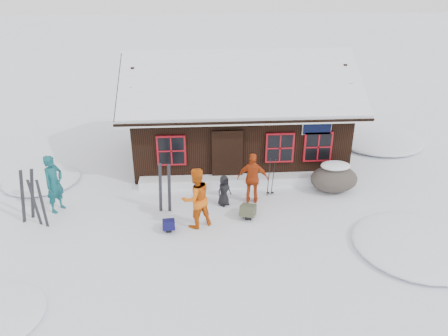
{
  "coord_description": "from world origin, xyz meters",
  "views": [
    {
      "loc": [
        -0.18,
        -11.94,
        7.43
      ],
      "look_at": [
        0.68,
        0.96,
        1.3
      ],
      "focal_mm": 35.0,
      "sensor_mm": 36.0,
      "label": 1
    }
  ],
  "objects_px": {
    "boulder": "(334,178)",
    "ski_poles": "(271,178)",
    "backpack_blue": "(169,226)",
    "backpack_olive": "(248,212)",
    "skier_orange_left": "(196,198)",
    "skier_crouched": "(224,191)",
    "skier_orange_right": "(253,178)",
    "ski_pair_left": "(27,196)",
    "skier_teal": "(54,184)"
  },
  "relations": [
    {
      "from": "skier_teal",
      "to": "backpack_olive",
      "type": "relative_size",
      "value": 3.21
    },
    {
      "from": "skier_orange_left",
      "to": "ski_pair_left",
      "type": "height_order",
      "value": "skier_orange_left"
    },
    {
      "from": "skier_teal",
      "to": "skier_crouched",
      "type": "height_order",
      "value": "skier_teal"
    },
    {
      "from": "skier_orange_left",
      "to": "skier_orange_right",
      "type": "height_order",
      "value": "skier_orange_left"
    },
    {
      "from": "boulder",
      "to": "backpack_blue",
      "type": "bearing_deg",
      "value": -159.16
    },
    {
      "from": "skier_orange_right",
      "to": "skier_crouched",
      "type": "bearing_deg",
      "value": 19.47
    },
    {
      "from": "skier_orange_right",
      "to": "backpack_blue",
      "type": "xyz_separation_m",
      "value": [
        -2.76,
        -1.56,
        -0.76
      ]
    },
    {
      "from": "ski_pair_left",
      "to": "backpack_blue",
      "type": "height_order",
      "value": "ski_pair_left"
    },
    {
      "from": "skier_orange_left",
      "to": "ski_pair_left",
      "type": "relative_size",
      "value": 1.1
    },
    {
      "from": "ski_pair_left",
      "to": "backpack_blue",
      "type": "bearing_deg",
      "value": -45.78
    },
    {
      "from": "boulder",
      "to": "backpack_olive",
      "type": "relative_size",
      "value": 2.75
    },
    {
      "from": "backpack_olive",
      "to": "boulder",
      "type": "bearing_deg",
      "value": 43.96
    },
    {
      "from": "backpack_blue",
      "to": "skier_orange_left",
      "type": "bearing_deg",
      "value": 9.35
    },
    {
      "from": "skier_orange_right",
      "to": "skier_crouched",
      "type": "xyz_separation_m",
      "value": [
        -0.98,
        -0.14,
        -0.35
      ]
    },
    {
      "from": "skier_crouched",
      "to": "backpack_blue",
      "type": "distance_m",
      "value": 2.31
    },
    {
      "from": "skier_crouched",
      "to": "ski_poles",
      "type": "bearing_deg",
      "value": -17.48
    },
    {
      "from": "skier_orange_right",
      "to": "skier_teal",
      "type": "bearing_deg",
      "value": 12.46
    },
    {
      "from": "ski_pair_left",
      "to": "skier_crouched",
      "type": "bearing_deg",
      "value": -29.2
    },
    {
      "from": "backpack_blue",
      "to": "ski_pair_left",
      "type": "bearing_deg",
      "value": 163.59
    },
    {
      "from": "skier_orange_right",
      "to": "boulder",
      "type": "distance_m",
      "value": 3.08
    },
    {
      "from": "skier_teal",
      "to": "ski_pair_left",
      "type": "height_order",
      "value": "skier_teal"
    },
    {
      "from": "ski_poles",
      "to": "backpack_blue",
      "type": "height_order",
      "value": "ski_poles"
    },
    {
      "from": "boulder",
      "to": "skier_orange_right",
      "type": "bearing_deg",
      "value": -168.16
    },
    {
      "from": "ski_pair_left",
      "to": "ski_poles",
      "type": "height_order",
      "value": "ski_pair_left"
    },
    {
      "from": "skier_crouched",
      "to": "ski_pair_left",
      "type": "bearing_deg",
      "value": 147.55
    },
    {
      "from": "ski_pair_left",
      "to": "ski_poles",
      "type": "bearing_deg",
      "value": -25.89
    },
    {
      "from": "skier_orange_left",
      "to": "ski_pair_left",
      "type": "bearing_deg",
      "value": -35.26
    },
    {
      "from": "skier_orange_left",
      "to": "skier_crouched",
      "type": "bearing_deg",
      "value": -154.47
    },
    {
      "from": "backpack_blue",
      "to": "backpack_olive",
      "type": "relative_size",
      "value": 0.81
    },
    {
      "from": "skier_orange_left",
      "to": "backpack_olive",
      "type": "xyz_separation_m",
      "value": [
        1.64,
        0.39,
        -0.81
      ]
    },
    {
      "from": "boulder",
      "to": "backpack_olive",
      "type": "height_order",
      "value": "boulder"
    },
    {
      "from": "backpack_blue",
      "to": "boulder",
      "type": "bearing_deg",
      "value": 16.66
    },
    {
      "from": "skier_crouched",
      "to": "backpack_olive",
      "type": "distance_m",
      "value": 1.15
    },
    {
      "from": "ski_poles",
      "to": "backpack_blue",
      "type": "relative_size",
      "value": 2.91
    },
    {
      "from": "boulder",
      "to": "ski_poles",
      "type": "height_order",
      "value": "ski_poles"
    },
    {
      "from": "skier_orange_left",
      "to": "skier_orange_right",
      "type": "distance_m",
      "value": 2.34
    },
    {
      "from": "skier_teal",
      "to": "skier_crouched",
      "type": "bearing_deg",
      "value": -62.43
    },
    {
      "from": "skier_orange_right",
      "to": "boulder",
      "type": "xyz_separation_m",
      "value": [
        2.99,
        0.63,
        -0.4
      ]
    },
    {
      "from": "ski_poles",
      "to": "backpack_olive",
      "type": "height_order",
      "value": "ski_poles"
    },
    {
      "from": "skier_orange_left",
      "to": "ski_poles",
      "type": "height_order",
      "value": "skier_orange_left"
    },
    {
      "from": "skier_teal",
      "to": "backpack_blue",
      "type": "height_order",
      "value": "skier_teal"
    },
    {
      "from": "ski_pair_left",
      "to": "skier_orange_right",
      "type": "bearing_deg",
      "value": -28.7
    },
    {
      "from": "backpack_olive",
      "to": "skier_crouched",
      "type": "bearing_deg",
      "value": 148.84
    },
    {
      "from": "backpack_blue",
      "to": "ski_poles",
      "type": "bearing_deg",
      "value": 26.04
    },
    {
      "from": "skier_orange_right",
      "to": "boulder",
      "type": "height_order",
      "value": "skier_orange_right"
    },
    {
      "from": "ski_poles",
      "to": "ski_pair_left",
      "type": "bearing_deg",
      "value": -172.34
    },
    {
      "from": "skier_orange_right",
      "to": "skier_crouched",
      "type": "height_order",
      "value": "skier_orange_right"
    },
    {
      "from": "skier_teal",
      "to": "backpack_olive",
      "type": "height_order",
      "value": "skier_teal"
    },
    {
      "from": "boulder",
      "to": "ski_pair_left",
      "type": "height_order",
      "value": "ski_pair_left"
    },
    {
      "from": "ski_poles",
      "to": "backpack_olive",
      "type": "distance_m",
      "value": 1.77
    }
  ]
}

